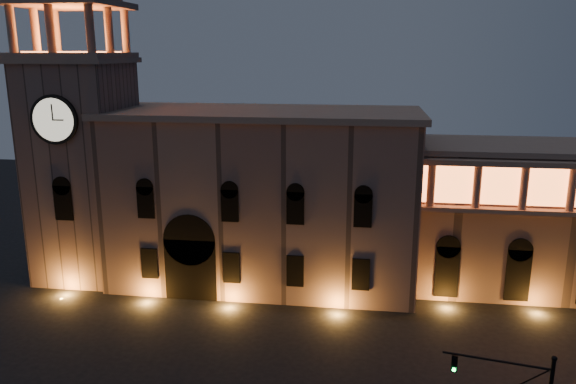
# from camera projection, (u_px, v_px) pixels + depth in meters

# --- Properties ---
(government_building) EXTENTS (30.80, 12.80, 17.60)m
(government_building) POSITION_uv_depth(u_px,v_px,m) (263.00, 198.00, 56.58)
(government_building) COLOR #7E5D52
(government_building) RESTS_ON ground
(clock_tower) EXTENTS (9.80, 9.80, 32.40)m
(clock_tower) POSITION_uv_depth(u_px,v_px,m) (83.00, 158.00, 57.23)
(clock_tower) COLOR #7E5D52
(clock_tower) RESTS_ON ground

